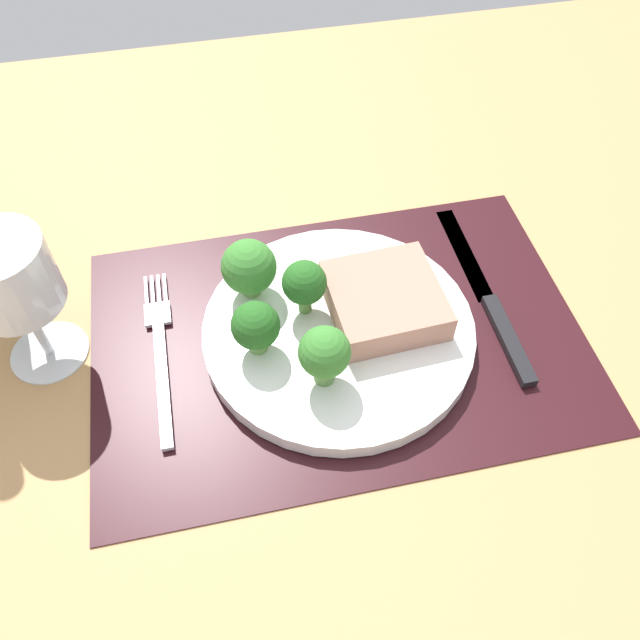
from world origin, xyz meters
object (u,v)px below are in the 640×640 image
plate (338,330)px  steak (385,300)px  knife (490,303)px  fork (160,351)px  wine_glass (10,283)px

plate → steak: (4.40, 0.80, 2.28)cm
plate → knife: bearing=2.0°
fork → knife: (31.19, -0.89, 0.05)cm
knife → wine_glass: bearing=173.3°
steak → knife: 10.99cm
fork → wine_glass: bearing=164.1°
fork → knife: bearing=-4.2°
fork → wine_glass: size_ratio=1.40×
plate → knife: size_ratio=1.07×
wine_glass → steak: bearing=-5.5°
plate → fork: bearing=175.0°
plate → fork: 16.23cm
steak → fork: bearing=178.3°
fork → wine_glass: wine_glass is taller
fork → plate: bearing=-7.6°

